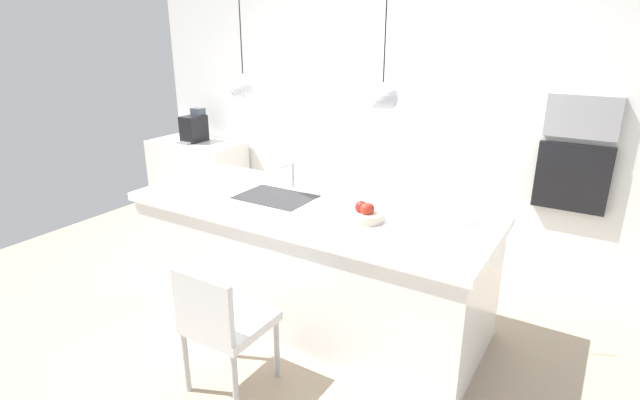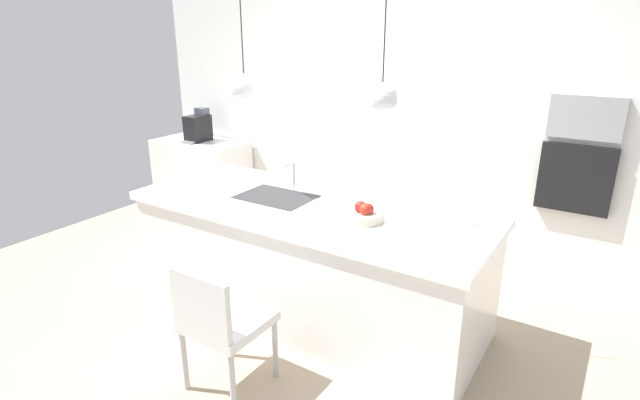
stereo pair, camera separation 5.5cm
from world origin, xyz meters
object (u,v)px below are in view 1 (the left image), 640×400
Objects in this scene: fruit_bowl at (365,214)px; oven at (572,177)px; microwave at (583,117)px; coffee_machine at (194,128)px; chair_near at (223,321)px.

oven reaches higher than fruit_bowl.
microwave reaches higher than oven.
fruit_bowl is at bearing -122.85° from microwave.
oven is (3.97, 0.30, -0.06)m from coffee_machine.
fruit_bowl is 2.03m from microwave.
coffee_machine is 0.70× the size of microwave.
fruit_bowl is 0.47× the size of microwave.
oven is at bearing 4.28° from coffee_machine.
microwave is 0.50m from oven.
microwave reaches higher than fruit_bowl.
coffee_machine is 0.68× the size of oven.
oven is (0.00, 0.00, -0.50)m from microwave.
oven reaches higher than chair_near.
microwave is (3.97, 0.30, 0.44)m from coffee_machine.
microwave is 0.96× the size of oven.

